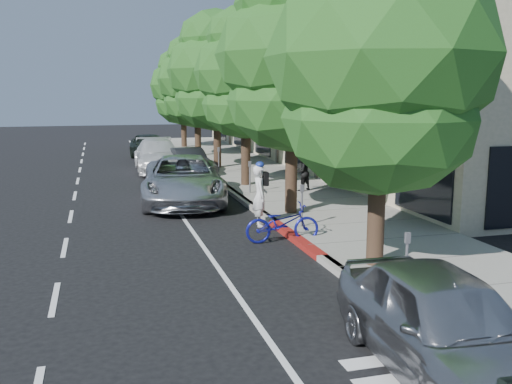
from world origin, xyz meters
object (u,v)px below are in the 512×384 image
object	(u,v)px
near_car_a	(444,324)
pedestrian	(302,172)
silver_suv	(183,180)
dark_sedan	(189,162)
street_tree_0	(382,62)
white_pickup	(158,156)
street_tree_1	(292,58)
bicycle	(282,223)
street_tree_5	(183,87)
street_tree_4	(197,81)
street_tree_2	(245,74)
street_tree_3	(216,72)
cyclist	(260,196)
dark_suv_far	(150,147)

from	to	relation	value
near_car_a	pedestrian	distance (m)	15.08
silver_suv	dark_sedan	world-z (taller)	silver_suv
near_car_a	pedestrian	bearing A→B (deg)	81.36
street_tree_0	near_car_a	distance (m)	6.41
street_tree_0	white_pickup	size ratio (longest dim) A/B	1.38
street_tree_1	bicycle	bearing A→B (deg)	-113.08
white_pickup	pedestrian	xyz separation A→B (m)	(4.91, -8.47, 0.09)
silver_suv	dark_sedan	xyz separation A→B (m)	(1.33, 7.15, -0.21)
white_pickup	bicycle	bearing A→B (deg)	-82.41
street_tree_5	near_car_a	bearing A→B (deg)	-92.30
white_pickup	street_tree_4	bearing A→B (deg)	62.13
street_tree_5	silver_suv	xyz separation A→B (m)	(-3.10, -20.65, -3.61)
street_tree_5	street_tree_2	bearing A→B (deg)	-90.00
street_tree_4	street_tree_5	distance (m)	6.01
street_tree_1	street_tree_3	xyz separation A→B (m)	(0.00, 12.00, -0.05)
street_tree_0	dark_sedan	world-z (taller)	street_tree_0
street_tree_2	near_car_a	size ratio (longest dim) A/B	1.64
cyclist	street_tree_4	bearing A→B (deg)	3.91
cyclist	white_pickup	world-z (taller)	cyclist
street_tree_2	street_tree_4	size ratio (longest dim) A/B	0.99
street_tree_4	dark_suv_far	xyz separation A→B (m)	(-3.06, -0.50, -3.96)
street_tree_4	near_car_a	world-z (taller)	street_tree_4
white_pickup	pedestrian	world-z (taller)	pedestrian
white_pickup	street_tree_3	bearing A→B (deg)	-5.70
cyclist	white_pickup	xyz separation A→B (m)	(-1.74, 13.36, -0.13)
white_pickup	near_car_a	size ratio (longest dim) A/B	1.20
bicycle	dark_suv_far	distance (m)	20.63
street_tree_1	street_tree_5	bearing A→B (deg)	90.00
street_tree_4	dark_suv_far	distance (m)	5.03
street_tree_4	near_car_a	size ratio (longest dim) A/B	1.66
street_tree_3	street_tree_0	bearing A→B (deg)	-90.00
street_tree_0	near_car_a	world-z (taller)	street_tree_0
street_tree_5	dark_suv_far	world-z (taller)	street_tree_5
cyclist	bicycle	bearing A→B (deg)	-170.30
dark_sedan	pedestrian	size ratio (longest dim) A/B	2.69
street_tree_1	near_car_a	world-z (taller)	street_tree_1
street_tree_2	street_tree_5	xyz separation A→B (m)	(0.00, 18.00, -0.36)
silver_suv	white_pickup	world-z (taller)	silver_suv
dark_sedan	pedestrian	distance (m)	7.52
street_tree_1	street_tree_5	distance (m)	24.01
cyclist	white_pickup	size ratio (longest dim) A/B	0.33
bicycle	dark_sedan	bearing A→B (deg)	6.14
street_tree_3	dark_suv_far	size ratio (longest dim) A/B	1.74
dark_sedan	silver_suv	bearing A→B (deg)	-106.55
street_tree_4	silver_suv	size ratio (longest dim) A/B	1.24
street_tree_0	dark_suv_far	world-z (taller)	street_tree_0
street_tree_2	dark_suv_far	world-z (taller)	street_tree_2
street_tree_0	street_tree_5	xyz separation A→B (m)	(0.00, 30.00, -0.27)
silver_suv	white_pickup	size ratio (longest dim) A/B	1.11
street_tree_5	street_tree_3	bearing A→B (deg)	-90.00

